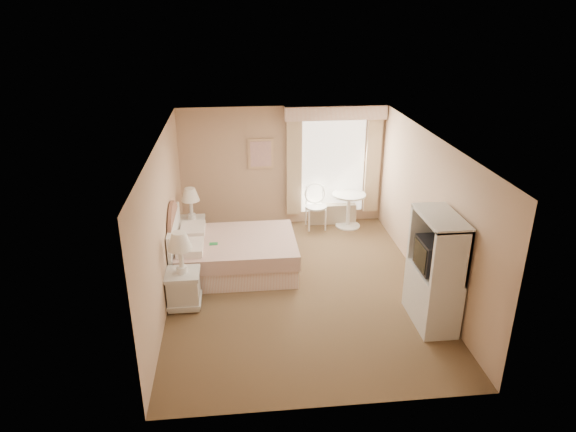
{
  "coord_description": "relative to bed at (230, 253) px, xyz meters",
  "views": [
    {
      "loc": [
        -0.97,
        -7.36,
        4.38
      ],
      "look_at": [
        -0.15,
        0.3,
        1.17
      ],
      "focal_mm": 32.0,
      "sensor_mm": 36.0,
      "label": 1
    }
  ],
  "objects": [
    {
      "name": "nightstand_near",
      "position": [
        -0.72,
        -1.08,
        0.13
      ],
      "size": [
        0.51,
        0.51,
        1.24
      ],
      "color": "silver",
      "rests_on": "room"
    },
    {
      "name": "armoire",
      "position": [
        2.93,
        -1.86,
        0.36
      ],
      "size": [
        0.51,
        1.02,
        1.69
      ],
      "color": "silver",
      "rests_on": "room"
    },
    {
      "name": "nightstand_far",
      "position": [
        -0.72,
        1.13,
        0.09
      ],
      "size": [
        0.48,
        0.48,
        1.15
      ],
      "color": "silver",
      "rests_on": "room"
    },
    {
      "name": "window",
      "position": [
        2.17,
        1.96,
        1.0
      ],
      "size": [
        2.05,
        0.22,
        2.51
      ],
      "color": "white",
      "rests_on": "room"
    },
    {
      "name": "framed_art",
      "position": [
        0.67,
        2.02,
        1.21
      ],
      "size": [
        0.52,
        0.04,
        0.62
      ],
      "color": "#D7AD84",
      "rests_on": "room"
    },
    {
      "name": "round_table",
      "position": [
        2.47,
        1.7,
        0.15
      ],
      "size": [
        0.69,
        0.69,
        0.73
      ],
      "color": "white",
      "rests_on": "room"
    },
    {
      "name": "room",
      "position": [
        1.12,
        -0.7,
        0.91
      ],
      "size": [
        4.21,
        5.51,
        2.51
      ],
      "color": "brown",
      "rests_on": "ground"
    },
    {
      "name": "cafe_chair",
      "position": [
        1.78,
        1.76,
        0.2
      ],
      "size": [
        0.47,
        0.47,
        0.93
      ],
      "rotation": [
        0.0,
        0.0,
        0.04
      ],
      "color": "white",
      "rests_on": "room"
    },
    {
      "name": "bed",
      "position": [
        0.0,
        0.0,
        0.0
      ],
      "size": [
        2.1,
        1.6,
        1.41
      ],
      "color": "#DBA38E",
      "rests_on": "room"
    }
  ]
}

